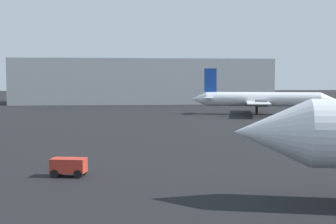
% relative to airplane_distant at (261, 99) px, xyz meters
% --- Properties ---
extents(airplane_distant, '(27.93, 24.58, 9.09)m').
position_rel_airplane_distant_xyz_m(airplane_distant, '(0.00, 0.00, 0.00)').
color(airplane_distant, white).
rests_on(airplane_distant, ground_plane).
extents(baggage_cart, '(2.62, 1.82, 1.30)m').
position_rel_airplane_distant_xyz_m(baggage_cart, '(-31.95, -58.46, -2.23)').
color(baggage_cart, red).
rests_on(baggage_cart, ground_plane).
extents(terminal_building, '(72.84, 25.16, 12.67)m').
position_rel_airplane_distant_xyz_m(terminal_building, '(-20.60, 51.34, 3.34)').
color(terminal_building, '#999EA3').
rests_on(terminal_building, ground_plane).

